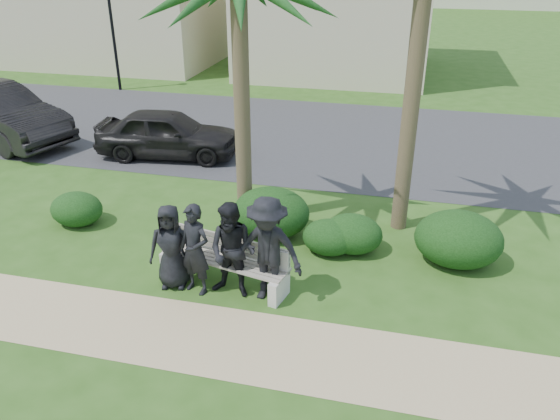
# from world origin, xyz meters

# --- Properties ---
(ground) EXTENTS (160.00, 160.00, 0.00)m
(ground) POSITION_xyz_m (0.00, 0.00, 0.00)
(ground) COLOR #2B5117
(ground) RESTS_ON ground
(footpath) EXTENTS (30.00, 1.60, 0.01)m
(footpath) POSITION_xyz_m (0.00, -1.80, 0.00)
(footpath) COLOR tan
(footpath) RESTS_ON ground
(asphalt_street) EXTENTS (160.00, 8.00, 0.01)m
(asphalt_street) POSITION_xyz_m (0.00, 8.00, 0.00)
(asphalt_street) COLOR #2D2D30
(asphalt_street) RESTS_ON ground
(street_lamp) EXTENTS (0.36, 0.36, 4.29)m
(street_lamp) POSITION_xyz_m (-9.00, 12.00, 2.94)
(street_lamp) COLOR black
(street_lamp) RESTS_ON ground
(park_bench) EXTENTS (2.45, 1.03, 0.82)m
(park_bench) POSITION_xyz_m (-0.32, -0.28, 0.37)
(park_bench) COLOR gray
(park_bench) RESTS_ON ground
(man_a) EXTENTS (0.83, 0.63, 1.53)m
(man_a) POSITION_xyz_m (-1.15, -0.56, 0.77)
(man_a) COLOR black
(man_a) RESTS_ON ground
(man_b) EXTENTS (0.68, 0.55, 1.63)m
(man_b) POSITION_xyz_m (-0.69, -0.64, 0.81)
(man_b) COLOR black
(man_b) RESTS_ON ground
(man_c) EXTENTS (0.89, 0.72, 1.70)m
(man_c) POSITION_xyz_m (-0.04, -0.58, 0.85)
(man_c) COLOR black
(man_c) RESTS_ON ground
(man_d) EXTENTS (1.27, 0.81, 1.86)m
(man_d) POSITION_xyz_m (0.54, -0.55, 0.93)
(man_d) COLOR black
(man_d) RESTS_ON ground
(hedge_a) EXTENTS (1.11, 0.92, 0.73)m
(hedge_a) POSITION_xyz_m (-4.09, 1.11, 0.36)
(hedge_a) COLOR black
(hedge_a) RESTS_ON ground
(hedge_c) EXTENTS (1.57, 1.30, 1.02)m
(hedge_c) POSITION_xyz_m (0.04, 1.66, 0.51)
(hedge_c) COLOR black
(hedge_c) RESTS_ON ground
(hedge_d) EXTENTS (1.05, 0.87, 0.68)m
(hedge_d) POSITION_xyz_m (1.31, 1.20, 0.34)
(hedge_d) COLOR black
(hedge_d) RESTS_ON ground
(hedge_e) EXTENTS (1.17, 0.97, 0.76)m
(hedge_e) POSITION_xyz_m (1.72, 1.37, 0.38)
(hedge_e) COLOR black
(hedge_e) RESTS_ON ground
(hedge_f) EXTENTS (1.61, 1.33, 1.05)m
(hedge_f) POSITION_xyz_m (3.68, 1.39, 0.52)
(hedge_f) COLOR black
(hedge_f) RESTS_ON ground
(car_a) EXTENTS (4.05, 2.01, 1.33)m
(car_a) POSITION_xyz_m (-3.88, 5.36, 0.66)
(car_a) COLOR black
(car_a) RESTS_ON ground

